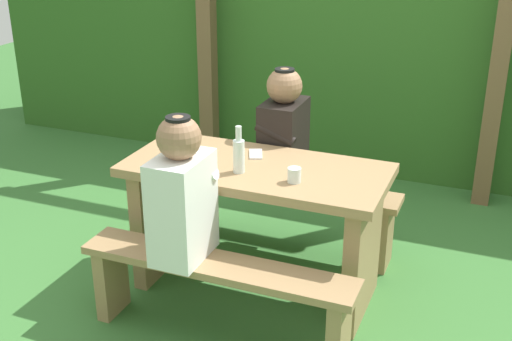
% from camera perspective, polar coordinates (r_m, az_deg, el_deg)
% --- Properties ---
extents(ground_plane, '(12.00, 12.00, 0.00)m').
position_cam_1_polar(ground_plane, '(3.85, 0.00, -10.01)').
color(ground_plane, '#3A7234').
extents(hedge_backdrop, '(6.40, 0.88, 1.76)m').
position_cam_1_polar(hedge_backdrop, '(5.56, 9.04, 9.96)').
color(hedge_backdrop, '#2F5F21').
rests_on(hedge_backdrop, ground_plane).
extents(pergola_post_left, '(0.12, 0.12, 1.99)m').
position_cam_1_polar(pergola_post_left, '(5.32, -4.24, 10.92)').
color(pergola_post_left, brown).
rests_on(pergola_post_left, ground_plane).
extents(pergola_post_right, '(0.12, 0.12, 1.99)m').
position_cam_1_polar(pergola_post_right, '(4.80, 20.23, 8.28)').
color(pergola_post_right, brown).
rests_on(pergola_post_right, ground_plane).
extents(picnic_table, '(1.40, 0.64, 0.75)m').
position_cam_1_polar(picnic_table, '(3.60, 0.00, -3.15)').
color(picnic_table, '#9E7A51').
rests_on(picnic_table, ground_plane).
extents(bench_near, '(1.40, 0.24, 0.44)m').
position_cam_1_polar(bench_near, '(3.29, -3.37, -9.78)').
color(bench_near, '#9E7A51').
rests_on(bench_near, ground_plane).
extents(bench_far, '(1.40, 0.24, 0.44)m').
position_cam_1_polar(bench_far, '(4.11, 2.66, -2.72)').
color(bench_far, '#9E7A51').
rests_on(bench_far, ground_plane).
extents(person_white_shirt, '(0.25, 0.35, 0.72)m').
position_cam_1_polar(person_white_shirt, '(3.14, -6.41, -2.02)').
color(person_white_shirt, white).
rests_on(person_white_shirt, bench_near).
extents(person_black_coat, '(0.25, 0.35, 0.72)m').
position_cam_1_polar(person_black_coat, '(3.94, 2.38, 3.33)').
color(person_black_coat, black).
rests_on(person_black_coat, bench_far).
extents(drinking_glass, '(0.07, 0.07, 0.08)m').
position_cam_1_polar(drinking_glass, '(3.29, 3.32, -0.39)').
color(drinking_glass, silver).
rests_on(drinking_glass, picnic_table).
extents(bottle_left, '(0.06, 0.06, 0.25)m').
position_cam_1_polar(bottle_left, '(3.38, -1.50, 1.43)').
color(bottle_left, silver).
rests_on(bottle_left, picnic_table).
extents(cell_phone, '(0.12, 0.16, 0.01)m').
position_cam_1_polar(cell_phone, '(3.64, -0.02, 1.43)').
color(cell_phone, silver).
rests_on(cell_phone, picnic_table).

